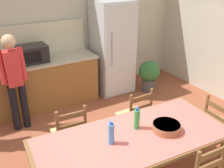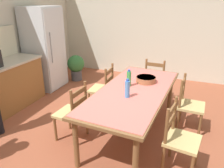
{
  "view_description": "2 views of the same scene",
  "coord_description": "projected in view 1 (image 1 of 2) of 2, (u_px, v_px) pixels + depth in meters",
  "views": [
    {
      "loc": [
        -1.07,
        -2.28,
        2.52
      ],
      "look_at": [
        0.34,
        0.17,
        1.21
      ],
      "focal_mm": 42.0,
      "sensor_mm": 36.0,
      "label": 1
    },
    {
      "loc": [
        -2.6,
        -1.11,
        2.07
      ],
      "look_at": [
        0.06,
        -0.07,
        0.92
      ],
      "focal_mm": 35.0,
      "sensor_mm": 36.0,
      "label": 2
    }
  ],
  "objects": [
    {
      "name": "wall_back",
      "position": [
        29.0,
        27.0,
        4.82
      ],
      "size": [
        6.52,
        0.12,
        2.9
      ],
      "primitive_type": "cube",
      "color": "beige",
      "rests_on": "ground"
    },
    {
      "name": "kitchen_counter",
      "position": [
        2.0,
        92.0,
        4.57
      ],
      "size": [
        3.5,
        0.66,
        0.92
      ],
      "color": "brown",
      "rests_on": "ground"
    },
    {
      "name": "refrigerator",
      "position": [
        113.0,
        48.0,
        5.35
      ],
      "size": [
        0.74,
        0.73,
        1.89
      ],
      "color": "silver",
      "rests_on": "ground"
    },
    {
      "name": "microwave",
      "position": [
        32.0,
        54.0,
        4.58
      ],
      "size": [
        0.5,
        0.39,
        0.3
      ],
      "color": "black",
      "rests_on": "kitchen_counter"
    },
    {
      "name": "dining_table",
      "position": [
        133.0,
        141.0,
        2.94
      ],
      "size": [
        2.29,
        1.11,
        0.76
      ],
      "rotation": [
        0.0,
        0.0,
        -0.06
      ],
      "color": "brown",
      "rests_on": "ground"
    },
    {
      "name": "bottle_near_centre",
      "position": [
        111.0,
        134.0,
        2.75
      ],
      "size": [
        0.07,
        0.07,
        0.27
      ],
      "color": "#4C8ED6",
      "rests_on": "dining_table"
    },
    {
      "name": "bottle_off_centre",
      "position": [
        137.0,
        119.0,
        3.01
      ],
      "size": [
        0.07,
        0.07,
        0.27
      ],
      "color": "green",
      "rests_on": "dining_table"
    },
    {
      "name": "serving_bowl",
      "position": [
        166.0,
        127.0,
        2.99
      ],
      "size": [
        0.32,
        0.32,
        0.09
      ],
      "color": "#9E6642",
      "rests_on": "dining_table"
    },
    {
      "name": "chair_side_far_right",
      "position": [
        135.0,
        117.0,
        3.89
      ],
      "size": [
        0.44,
        0.42,
        0.91
      ],
      "rotation": [
        0.0,
        0.0,
        3.18
      ],
      "color": "brown",
      "rests_on": "ground"
    },
    {
      "name": "chair_side_far_left",
      "position": [
        70.0,
        135.0,
        3.48
      ],
      "size": [
        0.45,
        0.43,
        0.91
      ],
      "rotation": [
        0.0,
        0.0,
        3.07
      ],
      "color": "brown",
      "rests_on": "ground"
    },
    {
      "name": "chair_head_end",
      "position": [
        220.0,
        128.0,
        3.62
      ],
      "size": [
        0.41,
        0.43,
        0.91
      ],
      "rotation": [
        0.0,
        0.0,
        1.54
      ],
      "color": "brown",
      "rests_on": "ground"
    },
    {
      "name": "person_at_counter",
      "position": [
        15.0,
        78.0,
        4.05
      ],
      "size": [
        0.4,
        0.27,
        1.59
      ],
      "rotation": [
        0.0,
        0.0,
        1.57
      ],
      "color": "black",
      "rests_on": "ground"
    },
    {
      "name": "potted_plant",
      "position": [
        149.0,
        74.0,
        5.54
      ],
      "size": [
        0.44,
        0.44,
        0.67
      ],
      "color": "#4C4C51",
      "rests_on": "ground"
    }
  ]
}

